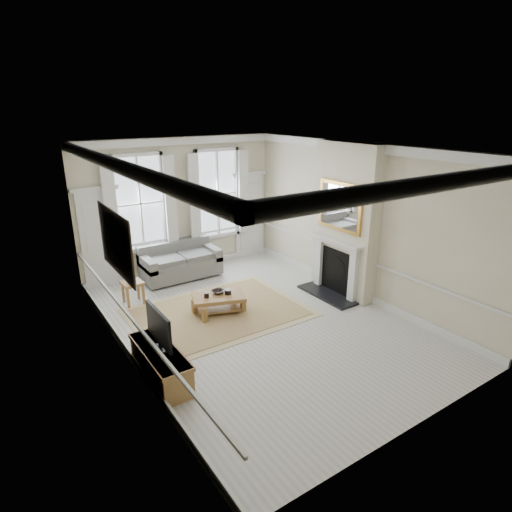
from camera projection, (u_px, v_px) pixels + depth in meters
floor at (259, 322)px, 8.57m from camera, size 7.20×7.20×0.00m
ceiling at (260, 148)px, 7.43m from camera, size 7.20×7.20×0.00m
back_wall at (180, 206)px, 10.83m from camera, size 5.20×0.00×5.20m
left_wall at (121, 269)px, 6.65m from camera, size 0.00×7.20×7.20m
right_wall at (358, 222)px, 9.35m from camera, size 0.00×7.20×7.20m
window_left at (140, 203)px, 10.18m from camera, size 1.26×0.20×2.20m
window_right at (217, 194)px, 11.27m from camera, size 1.26×0.20×2.20m
door_left at (101, 240)px, 9.91m from camera, size 0.90×0.08×2.30m
door_right at (249, 216)px, 12.05m from camera, size 0.90×0.08×2.30m
painting at (116, 242)px, 6.79m from camera, size 0.05×1.66×1.06m
chimney_breast at (346, 221)px, 9.42m from camera, size 0.35×1.70×3.38m
hearth at (327, 295)px, 9.76m from camera, size 0.55×1.50×0.05m
fireplace at (335, 264)px, 9.62m from camera, size 0.21×1.45×1.33m
mirror at (340, 207)px, 9.19m from camera, size 0.06×1.26×1.06m
sofa at (180, 263)px, 10.72m from camera, size 1.92×0.93×0.87m
side_table at (132, 286)px, 9.26m from camera, size 0.44×0.44×0.51m
rug at (219, 312)px, 8.96m from camera, size 3.50×2.60×0.02m
coffee_table at (219, 299)px, 8.86m from camera, size 1.21×0.94×0.40m
ceramic_pot_a at (206, 295)px, 8.72m from camera, size 0.10×0.10×0.10m
ceramic_pot_b at (228, 292)px, 8.88m from camera, size 0.14×0.14×0.10m
bowl at (218, 292)px, 8.92m from camera, size 0.30×0.30×0.07m
tv_stand at (161, 364)px, 6.72m from camera, size 0.47×1.47×0.53m
tv at (159, 327)px, 6.51m from camera, size 0.08×0.90×0.68m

